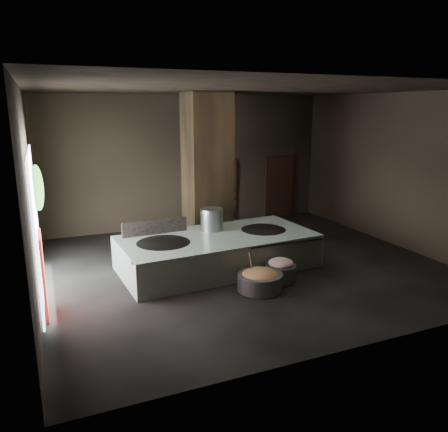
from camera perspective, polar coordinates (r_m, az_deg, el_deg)
name	(u,v)px	position (r m, az deg, el deg)	size (l,w,h in m)	color
floor	(244,267)	(11.69, 2.57, -6.61)	(10.00, 9.00, 0.10)	black
ceiling	(246,87)	(10.97, 2.84, 16.54)	(10.00, 9.00, 0.10)	black
back_wall	(188,162)	(15.29, -4.71, 7.11)	(10.00, 0.10, 4.50)	black
front_wall	(367,223)	(7.35, 18.16, -0.90)	(10.00, 0.10, 4.50)	black
left_wall	(27,196)	(10.04, -24.32, 2.39)	(0.10, 9.00, 4.50)	black
right_wall	(398,170)	(14.02, 21.77, 5.56)	(0.10, 9.00, 4.50)	black
pillar	(207,172)	(12.71, -2.24, 5.78)	(1.20, 1.20, 4.50)	black
hearth_platform	(218,251)	(11.36, -0.81, -4.64)	(4.96, 2.37, 0.86)	silver
platform_cap	(218,237)	(11.24, -0.81, -2.78)	(4.86, 2.33, 0.03)	black
wok_left	(164,247)	(10.78, -7.89, -4.02)	(1.56, 1.56, 0.43)	black
wok_left_rim	(164,244)	(10.76, -7.90, -3.66)	(1.60, 1.60, 0.05)	black
wok_right	(263,233)	(11.85, 5.16, -2.28)	(1.46, 1.46, 0.41)	black
wok_right_rim	(263,231)	(11.83, 5.16, -1.96)	(1.49, 1.49, 0.05)	black
stock_pot	(212,220)	(11.67, -1.61, -0.56)	(0.60, 0.60, 0.65)	#A3A7AB
splash_guard	(155,228)	(11.44, -8.99, -1.54)	(1.73, 0.06, 0.43)	black
cook	(230,216)	(13.43, 0.77, -0.01)	(0.59, 0.38, 1.63)	#8E5E48
veg_basin	(260,281)	(10.11, 4.70, -8.52)	(1.04, 1.04, 0.38)	slate
veg_fill	(260,275)	(10.05, 4.72, -7.69)	(0.85, 0.85, 0.26)	tan
ladle	(251,265)	(10.04, 3.58, -6.47)	(0.03, 0.03, 0.82)	#A3A7AB
meat_basin	(281,273)	(10.65, 7.40, -7.37)	(0.73, 0.73, 0.40)	slate
meat_fill	(281,263)	(10.56, 7.44, -6.11)	(0.60, 0.60, 0.23)	tan
doorway_near	(221,192)	(15.78, -0.37, 3.14)	(1.18, 0.08, 2.38)	black
doorway_near_glow	(216,195)	(15.57, -1.10, 2.80)	(0.90, 0.04, 2.13)	#8C6647
doorway_far	(279,188)	(16.83, 7.21, 3.71)	(1.18, 0.08, 2.38)	black
doorway_far_glow	(278,189)	(16.89, 7.05, 3.57)	(0.86, 0.04, 2.03)	#8C6647
left_opening	(36,223)	(10.37, -23.40, -0.88)	(0.04, 4.20, 3.10)	white
pavilion_sliver	(43,275)	(9.34, -22.51, -7.18)	(0.05, 0.90, 1.70)	maroon
tree_silhouette	(37,188)	(11.33, -23.19, 3.42)	(0.28, 1.10, 1.10)	#194714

